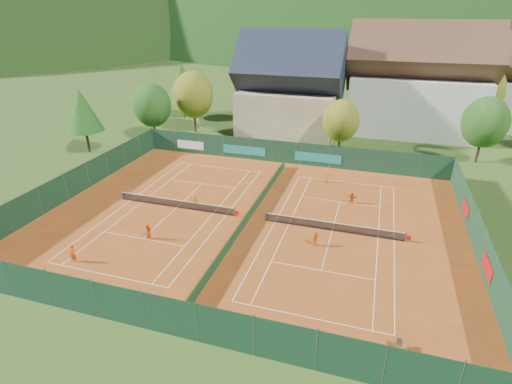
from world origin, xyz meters
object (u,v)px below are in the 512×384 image
object	(u,v)px
ball_hopper	(399,342)
player_right_far_b	(352,198)
player_left_mid	(148,232)
player_right_near	(315,239)
hotel_block_a	(417,87)
player_left_far	(195,201)
player_right_far_a	(326,177)
chalet	(290,92)
hotel_block_b	(503,88)
player_left_near	(73,254)

from	to	relation	value
ball_hopper	player_right_far_b	world-z (taller)	player_right_far_b
ball_hopper	player_right_far_b	size ratio (longest dim) A/B	0.63
player_left_mid	player_right_near	xyz separation A→B (m)	(14.33, 3.38, -0.06)
hotel_block_a	player_right_far_b	xyz separation A→B (m)	(-6.82, -29.63, -6.75)
player_left_far	player_right_far_a	xyz separation A→B (m)	(11.90, 10.63, -0.15)
player_right_near	player_right_far_b	world-z (taller)	player_right_near
hotel_block_a	player_left_mid	world-z (taller)	hotel_block_a
chalet	player_left_far	bearing A→B (deg)	-96.02
chalet	hotel_block_b	bearing A→B (deg)	22.99
hotel_block_b	player_left_near	size ratio (longest dim) A/B	10.92
player_left_mid	player_right_far_b	bearing A→B (deg)	54.47
player_left_near	player_right_far_a	xyz separation A→B (m)	(17.19, 22.37, -0.16)
player_left_far	player_right_near	world-z (taller)	player_left_far
player_left_far	player_left_mid	bearing A→B (deg)	74.54
hotel_block_a	player_right_near	bearing A→B (deg)	-103.13
hotel_block_b	player_left_mid	world-z (taller)	hotel_block_b
player_right_far_b	player_left_mid	bearing A→B (deg)	35.44
ball_hopper	player_left_near	distance (m)	25.13
ball_hopper	player_left_far	bearing A→B (deg)	145.61
player_left_mid	chalet	bearing A→B (deg)	100.08
hotel_block_a	player_left_near	size ratio (longest dim) A/B	13.65
ball_hopper	player_left_near	size ratio (longest dim) A/B	0.51
hotel_block_a	player_left_mid	bearing A→B (deg)	-118.94
hotel_block_b	player_left_far	xyz separation A→B (m)	(-36.10, -43.41, -5.84)
hotel_block_a	player_right_far_b	world-z (taller)	hotel_block_a
player_left_mid	hotel_block_a	bearing A→B (deg)	78.07
hotel_block_a	player_right_near	xyz separation A→B (m)	(-9.09, -38.97, -6.69)
chalet	player_left_near	size ratio (longest dim) A/B	10.23
hotel_block_b	ball_hopper	bearing A→B (deg)	-106.01
player_left_near	player_right_far_a	distance (m)	28.21
ball_hopper	player_right_far_a	distance (m)	25.41
hotel_block_a	player_left_mid	size ratio (longest dim) A/B	14.43
player_right_far_a	chalet	bearing A→B (deg)	-83.05
hotel_block_b	player_right_far_a	world-z (taller)	hotel_block_b
player_left_mid	player_right_far_a	bearing A→B (deg)	70.06
chalet	player_right_near	xyz separation A→B (m)	(9.91, -32.97, -5.93)
hotel_block_a	player_left_far	world-z (taller)	hotel_block_a
ball_hopper	player_right_far_b	bearing A→B (deg)	103.05
hotel_block_a	player_right_near	distance (m)	40.57
ball_hopper	player_right_far_a	xyz separation A→B (m)	(-7.87, 24.16, 0.08)
hotel_block_a	player_right_far_a	bearing A→B (deg)	-112.38
player_right_near	ball_hopper	bearing A→B (deg)	-116.59
player_right_far_b	chalet	bearing A→B (deg)	-64.74
chalet	hotel_block_b	size ratio (longest dim) A/B	0.94
player_left_near	player_left_far	distance (m)	12.88
ball_hopper	chalet	bearing A→B (deg)	111.21
ball_hopper	player_right_near	world-z (taller)	player_right_near
ball_hopper	player_left_far	size ratio (longest dim) A/B	0.51
player_left_near	player_left_mid	xyz separation A→B (m)	(3.98, 4.80, -0.04)
hotel_block_b	ball_hopper	size ratio (longest dim) A/B	21.60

